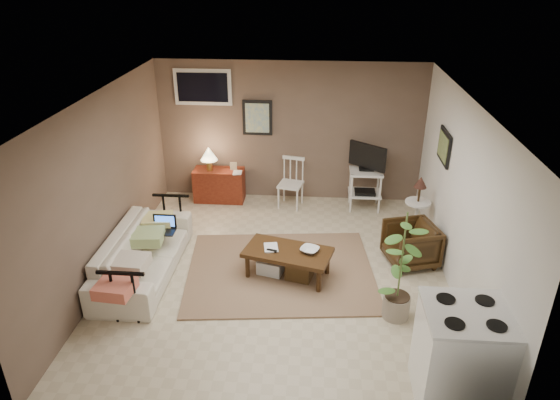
# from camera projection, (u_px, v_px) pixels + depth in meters

# --- Properties ---
(floor) EXTENTS (5.00, 5.00, 0.00)m
(floor) POSITION_uv_depth(u_px,v_px,m) (278.00, 274.00, 6.76)
(floor) COLOR #C1B293
(floor) RESTS_ON ground
(art_back) EXTENTS (0.50, 0.03, 0.60)m
(art_back) POSITION_uv_depth(u_px,v_px,m) (257.00, 118.00, 8.39)
(art_back) COLOR black
(art_right) EXTENTS (0.03, 0.60, 0.45)m
(art_right) POSITION_uv_depth(u_px,v_px,m) (444.00, 147.00, 6.88)
(art_right) COLOR black
(window) EXTENTS (0.96, 0.03, 0.60)m
(window) POSITION_uv_depth(u_px,v_px,m) (203.00, 87.00, 8.24)
(window) COLOR silver
(rug) EXTENTS (2.70, 2.26, 0.02)m
(rug) POSITION_uv_depth(u_px,v_px,m) (280.00, 271.00, 6.81)
(rug) COLOR #896C4F
(rug) RESTS_ON floor
(coffee_table) EXTENTS (1.24, 0.86, 0.43)m
(coffee_table) POSITION_uv_depth(u_px,v_px,m) (287.00, 261.00, 6.62)
(coffee_table) COLOR #3D2510
(coffee_table) RESTS_ON floor
(sofa) EXTENTS (0.61, 2.09, 0.82)m
(sofa) POSITION_uv_depth(u_px,v_px,m) (142.00, 247.00, 6.62)
(sofa) COLOR silver
(sofa) RESTS_ON floor
(sofa_pillows) EXTENTS (0.40, 1.99, 0.14)m
(sofa_pillows) POSITION_uv_depth(u_px,v_px,m) (139.00, 250.00, 6.36)
(sofa_pillows) COLOR beige
(sofa_pillows) RESTS_ON sofa
(sofa_end_rails) EXTENTS (0.56, 2.09, 0.70)m
(sofa_end_rails) POSITION_uv_depth(u_px,v_px,m) (152.00, 251.00, 6.64)
(sofa_end_rails) COLOR black
(sofa_end_rails) RESTS_ON floor
(laptop) EXTENTS (0.32, 0.23, 0.22)m
(laptop) POSITION_uv_depth(u_px,v_px,m) (164.00, 226.00, 6.88)
(laptop) COLOR black
(laptop) RESTS_ON sofa
(red_console) EXTENTS (0.87, 0.38, 1.00)m
(red_console) POSITION_uv_depth(u_px,v_px,m) (218.00, 182.00, 8.71)
(red_console) COLOR maroon
(red_console) RESTS_ON floor
(spindle_chair) EXTENTS (0.46, 0.46, 0.85)m
(spindle_chair) POSITION_uv_depth(u_px,v_px,m) (291.00, 184.00, 8.49)
(spindle_chair) COLOR silver
(spindle_chair) RESTS_ON floor
(tv_stand) EXTENTS (0.57, 0.46, 1.15)m
(tv_stand) POSITION_uv_depth(u_px,v_px,m) (366.00, 175.00, 8.31)
(tv_stand) COLOR silver
(tv_stand) RESTS_ON floor
(side_table) EXTENTS (0.38, 0.38, 1.01)m
(side_table) POSITION_uv_depth(u_px,v_px,m) (418.00, 200.00, 7.40)
(side_table) COLOR silver
(side_table) RESTS_ON floor
(armchair) EXTENTS (0.75, 0.78, 0.65)m
(armchair) POSITION_uv_depth(u_px,v_px,m) (411.00, 242.00, 6.88)
(armchair) COLOR #321F0E
(armchair) RESTS_ON floor
(potted_plant) EXTENTS (0.35, 0.35, 1.42)m
(potted_plant) POSITION_uv_depth(u_px,v_px,m) (401.00, 263.00, 5.64)
(potted_plant) COLOR gray
(potted_plant) RESTS_ON floor
(stove) EXTENTS (0.79, 0.74, 1.03)m
(stove) POSITION_uv_depth(u_px,v_px,m) (461.00, 356.00, 4.65)
(stove) COLOR white
(stove) RESTS_ON floor
(bowl) EXTENTS (0.24, 0.15, 0.23)m
(bowl) POSITION_uv_depth(u_px,v_px,m) (310.00, 244.00, 6.46)
(bowl) COLOR #3D2510
(bowl) RESTS_ON coffee_table
(book_table) EXTENTS (0.18, 0.05, 0.25)m
(book_table) POSITION_uv_depth(u_px,v_px,m) (264.00, 241.00, 6.53)
(book_table) COLOR #3D2510
(book_table) RESTS_ON coffee_table
(book_console) EXTENTS (0.15, 0.03, 0.20)m
(book_console) POSITION_uv_depth(u_px,v_px,m) (233.00, 168.00, 8.43)
(book_console) COLOR #3D2510
(book_console) RESTS_ON red_console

